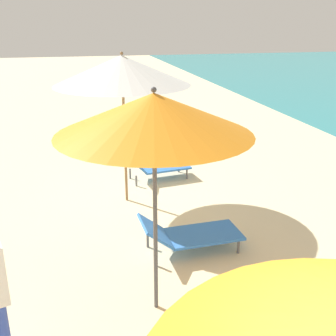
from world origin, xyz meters
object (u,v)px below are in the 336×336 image
lounger_second_shoreside (189,234)px  lounger_farthest_shoreside (156,166)px  umbrella_second (154,114)px  umbrella_farthest (122,70)px

lounger_second_shoreside → lounger_farthest_shoreside: bearing=84.9°
umbrella_second → umbrella_farthest: (0.09, 3.25, 0.08)m
lounger_second_shoreside → umbrella_farthest: umbrella_farthest is taller
umbrella_second → umbrella_farthest: bearing=88.5°
umbrella_second → lounger_farthest_shoreside: 4.80m
umbrella_second → lounger_second_shoreside: 2.53m
lounger_farthest_shoreside → lounger_second_shoreside: bearing=-100.3°
lounger_second_shoreside → lounger_farthest_shoreside: (0.13, 3.06, 0.01)m
umbrella_second → lounger_farthest_shoreside: (0.88, 4.22, -2.11)m
umbrella_farthest → lounger_farthest_shoreside: umbrella_farthest is taller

